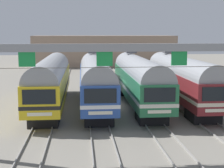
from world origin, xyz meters
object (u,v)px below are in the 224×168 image
commuter_train_yellow (51,79)px  commuter_train_blue (95,79)px  commuter_train_green (139,78)px  catenary_gantry (142,68)px  commuter_train_maroon (181,78)px

commuter_train_yellow → commuter_train_blue: bearing=0.1°
commuter_train_yellow → commuter_train_green: commuter_train_green is taller
commuter_train_blue → catenary_gantry: 13.88m
commuter_train_blue → commuter_train_green: (4.24, 0.00, 0.00)m
commuter_train_maroon → catenary_gantry: size_ratio=1.01×
commuter_train_yellow → commuter_train_maroon: bearing=0.0°
commuter_train_blue → commuter_train_green: 4.24m
commuter_train_maroon → commuter_train_green: bearing=180.0°
commuter_train_green → commuter_train_maroon: same height
commuter_train_green → commuter_train_maroon: 4.24m
commuter_train_green → catenary_gantry: size_ratio=1.01×
commuter_train_blue → catenary_gantry: bearing=-81.1°
commuter_train_yellow → commuter_train_green: bearing=0.0°
commuter_train_maroon → commuter_train_yellow: bearing=-180.0°
commuter_train_blue → commuter_train_green: same height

